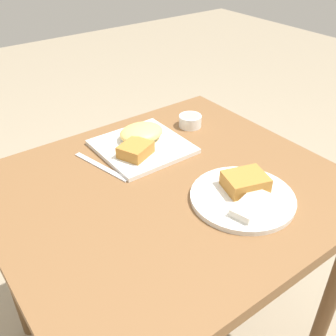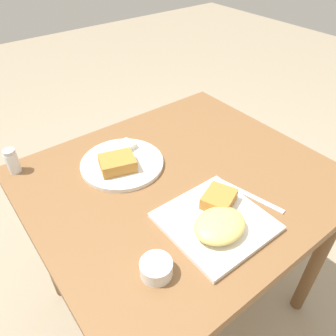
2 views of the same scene
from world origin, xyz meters
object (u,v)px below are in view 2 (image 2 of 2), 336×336
Objects in this scene: salt_shaker at (13,162)px; butter_knife at (249,195)px; plate_square_near at (218,220)px; sauce_ramekin at (156,268)px; plate_oval_far at (121,162)px.

butter_knife is (0.51, -0.53, -0.03)m from salt_shaker.
plate_square_near is 3.39× the size of sauce_ramekin.
salt_shaker is 0.74m from butter_knife.
sauce_ramekin is 0.59m from salt_shaker.
plate_oval_far is 1.26× the size of butter_knife.
plate_square_near is 0.21m from sauce_ramekin.
salt_shaker is (-0.14, 0.58, 0.01)m from sauce_ramekin.
plate_square_near is at bearing 5.30° from sauce_ramekin.
salt_shaker reaches higher than plate_square_near.
sauce_ramekin is (-0.14, -0.39, 0.01)m from plate_oval_far.
plate_oval_far is 0.42m from sauce_ramekin.
sauce_ramekin reaches higher than butter_knife.
sauce_ramekin is at bearing 83.58° from butter_knife.
salt_shaker is (-0.35, 0.56, 0.01)m from plate_square_near.
salt_shaker reaches higher than sauce_ramekin.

